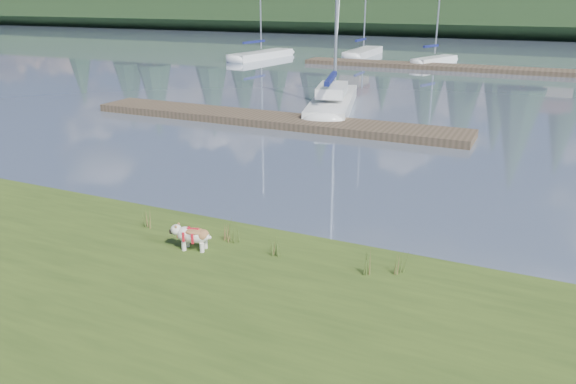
% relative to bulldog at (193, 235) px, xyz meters
% --- Properties ---
extents(ground, '(200.00, 200.00, 0.00)m').
position_rel_bulldog_xyz_m(ground, '(-0.40, 33.03, -0.65)').
color(ground, slate).
rests_on(ground, ground).
extents(bank, '(60.00, 9.00, 0.35)m').
position_rel_bulldog_xyz_m(bank, '(-0.40, -2.97, -0.47)').
color(bank, '#3E541B').
rests_on(bank, ground).
extents(ridge, '(200.00, 20.00, 5.00)m').
position_rel_bulldog_xyz_m(ridge, '(-0.40, 76.03, 1.85)').
color(ridge, black).
rests_on(ridge, ground).
extents(bulldog, '(0.81, 0.42, 0.47)m').
position_rel_bulldog_xyz_m(bulldog, '(0.00, 0.00, 0.00)').
color(bulldog, silver).
rests_on(bulldog, bank).
extents(sailboat_main, '(3.78, 8.66, 12.29)m').
position_rel_bulldog_xyz_m(sailboat_main, '(-3.27, 16.43, -0.22)').
color(sailboat_main, white).
rests_on(sailboat_main, ground).
extents(dock_near, '(16.00, 2.00, 0.30)m').
position_rel_bulldog_xyz_m(dock_near, '(-4.40, 12.03, -0.50)').
color(dock_near, '#4C3D2C').
rests_on(dock_near, ground).
extents(dock_far, '(26.00, 2.20, 0.30)m').
position_rel_bulldog_xyz_m(dock_far, '(1.60, 33.03, -0.50)').
color(dock_far, '#4C3D2C').
rests_on(dock_far, ground).
extents(sailboat_bg_0, '(2.65, 8.33, 11.85)m').
position_rel_bulldog_xyz_m(sailboat_bg_0, '(-16.00, 34.48, -0.33)').
color(sailboat_bg_0, white).
rests_on(sailboat_bg_0, ground).
extents(sailboat_bg_1, '(1.83, 8.08, 11.98)m').
position_rel_bulldog_xyz_m(sailboat_bg_1, '(-9.19, 40.15, -0.32)').
color(sailboat_bg_1, white).
rests_on(sailboat_bg_1, ground).
extents(sailboat_bg_2, '(2.86, 5.62, 8.64)m').
position_rel_bulldog_xyz_m(sailboat_bg_2, '(-2.20, 35.86, -0.31)').
color(sailboat_bg_2, white).
rests_on(sailboat_bg_2, ground).
extents(weed_0, '(0.17, 0.14, 0.49)m').
position_rel_bulldog_xyz_m(weed_0, '(0.35, 0.61, -0.09)').
color(weed_0, '#475B23').
rests_on(weed_0, bank).
extents(weed_1, '(0.17, 0.14, 0.41)m').
position_rel_bulldog_xyz_m(weed_1, '(0.55, 0.62, -0.12)').
color(weed_1, '#475B23').
rests_on(weed_1, bank).
extents(weed_2, '(0.17, 0.14, 0.71)m').
position_rel_bulldog_xyz_m(weed_2, '(3.33, 0.39, 0.00)').
color(weed_2, '#475B23').
rests_on(weed_2, bank).
extents(weed_3, '(0.17, 0.14, 0.46)m').
position_rel_bulldog_xyz_m(weed_3, '(-1.45, 0.50, -0.10)').
color(weed_3, '#475B23').
rests_on(weed_3, bank).
extents(weed_4, '(0.17, 0.14, 0.48)m').
position_rel_bulldog_xyz_m(weed_4, '(1.54, 0.42, -0.09)').
color(weed_4, '#475B23').
rests_on(weed_4, bank).
extents(weed_5, '(0.17, 0.14, 0.62)m').
position_rel_bulldog_xyz_m(weed_5, '(3.81, 0.69, -0.04)').
color(weed_5, '#475B23').
rests_on(weed_5, bank).
extents(mud_lip, '(60.00, 0.50, 0.14)m').
position_rel_bulldog_xyz_m(mud_lip, '(-0.40, 1.43, -0.58)').
color(mud_lip, '#33281C').
rests_on(mud_lip, ground).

